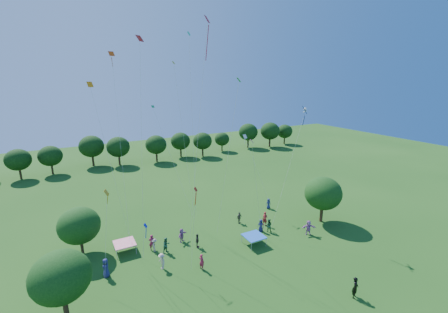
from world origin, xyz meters
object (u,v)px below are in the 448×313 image
near_tree_west (61,277)px  man_in_black (355,287)px  near_tree_north (79,226)px  tent_blue (254,236)px  red_high_kite (204,70)px  tent_red_stripe (124,243)px  pirate_kite (304,113)px  near_tree_east (323,193)px

near_tree_west → man_in_black: 24.09m
near_tree_west → near_tree_north: size_ratio=1.11×
near_tree_north → tent_blue: 19.03m
near_tree_north → tent_blue: bearing=-22.9°
man_in_black → red_high_kite: red_high_kite is taller
tent_red_stripe → tent_blue: (13.27, -5.48, 0.00)m
tent_blue → man_in_black: man_in_black is taller
near_tree_west → red_high_kite: size_ratio=0.26×
red_high_kite → pirate_kite: bearing=5.9°
tent_blue → pirate_kite: bearing=11.1°
man_in_black → pirate_kite: pirate_kite is taller
near_tree_west → red_high_kite: 20.42m
pirate_kite → red_high_kite: bearing=-174.1°
near_tree_west → pirate_kite: (26.94, 3.59, 10.65)m
near_tree_east → man_in_black: size_ratio=3.13×
tent_blue → tent_red_stripe: bearing=157.5°
near_tree_west → pirate_kite: size_ratio=0.42×
near_tree_east → man_in_black: bearing=-124.6°
near_tree_east → red_high_kite: (-16.97, -0.39, 15.23)m
tent_red_stripe → tent_blue: size_ratio=1.00×
near_tree_east → pirate_kite: pirate_kite is taller
tent_blue → man_in_black: 11.67m
tent_red_stripe → man_in_black: 23.31m
tent_blue → red_high_kite: (-5.90, 0.12, 18.16)m
tent_red_stripe → near_tree_east: bearing=-11.6°
tent_red_stripe → pirate_kite: 25.29m
tent_red_stripe → pirate_kite: bearing=-10.7°
tent_red_stripe → pirate_kite: pirate_kite is taller
near_tree_north → pirate_kite: bearing=-13.0°
tent_red_stripe → man_in_black: man_in_black is taller
near_tree_west → tent_blue: near_tree_west is taller
tent_red_stripe → near_tree_north: bearing=155.6°
near_tree_north → tent_red_stripe: size_ratio=2.40×
near_tree_west → tent_blue: size_ratio=2.66×
near_tree_east → man_in_black: (-8.15, -11.80, -3.00)m
tent_blue → near_tree_west: bearing=-173.8°
tent_blue → red_high_kite: size_ratio=0.10×
near_tree_west → man_in_black: near_tree_west is taller
man_in_black → near_tree_west: bearing=124.6°
tent_blue → pirate_kite: 15.60m
tent_red_stripe → red_high_kite: bearing=-36.1°
near_tree_north → man_in_black: 27.68m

